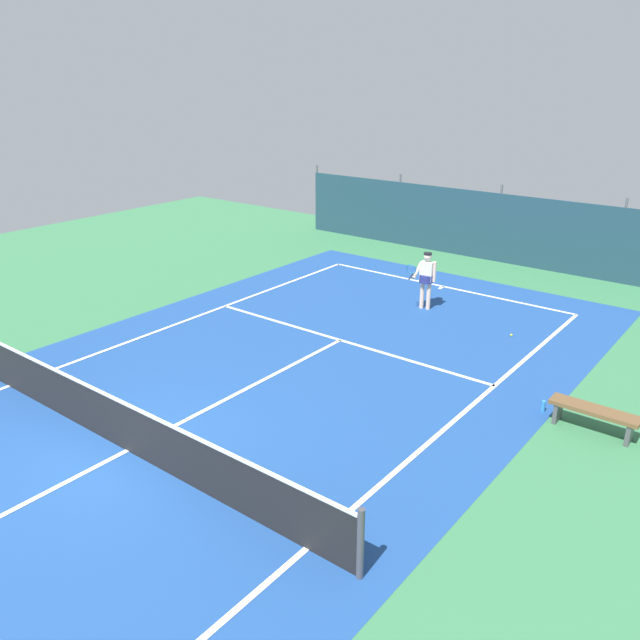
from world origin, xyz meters
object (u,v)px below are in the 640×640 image
(tennis_net, at_px, (125,426))
(water_bottle, at_px, (543,406))
(tennis_player, at_px, (426,276))
(tennis_ball_near_player, at_px, (511,335))
(courtside_bench, at_px, (594,414))
(parked_car, at_px, (624,236))

(tennis_net, distance_m, water_bottle, 7.98)
(tennis_player, bearing_deg, tennis_ball_near_player, 165.65)
(courtside_bench, xyz_separation_m, water_bottle, (-0.99, 0.18, -0.25))
(tennis_net, xyz_separation_m, water_bottle, (5.32, 5.94, -0.39))
(tennis_ball_near_player, distance_m, water_bottle, 3.94)
(tennis_ball_near_player, bearing_deg, tennis_net, -109.43)
(parked_car, bearing_deg, water_bottle, 97.12)
(courtside_bench, relative_size, water_bottle, 6.67)
(tennis_net, xyz_separation_m, tennis_ball_near_player, (3.28, 9.31, -0.48))
(tennis_player, xyz_separation_m, water_bottle, (4.82, -3.82, -0.84))
(courtside_bench, distance_m, water_bottle, 1.04)
(tennis_net, relative_size, parked_car, 2.39)
(tennis_player, distance_m, tennis_ball_near_player, 2.96)
(tennis_net, height_order, tennis_player, tennis_player)
(tennis_net, distance_m, parked_car, 19.07)
(courtside_bench, bearing_deg, tennis_player, 145.42)
(water_bottle, bearing_deg, tennis_ball_near_player, 121.17)
(courtside_bench, height_order, water_bottle, courtside_bench)
(tennis_player, distance_m, courtside_bench, 7.07)
(parked_car, bearing_deg, courtside_bench, 101.23)
(tennis_ball_near_player, relative_size, courtside_bench, 0.04)
(tennis_ball_near_player, relative_size, parked_car, 0.02)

